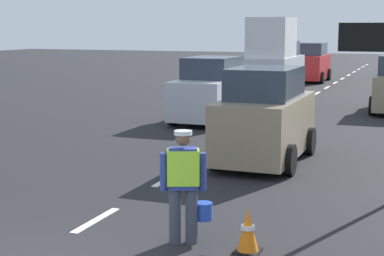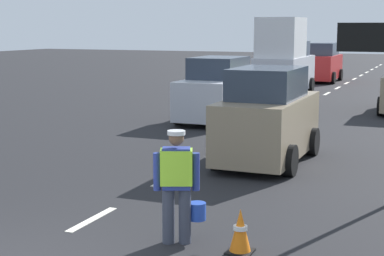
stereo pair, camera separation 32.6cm
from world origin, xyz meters
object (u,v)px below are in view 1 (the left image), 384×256
(lane_direction_sign, at_px, (381,69))
(car_oncoming_lead, at_px, (211,92))
(car_oncoming_third, at_px, (311,64))
(road_worker, at_px, (185,181))
(car_outgoing_ahead, at_px, (265,118))
(delivery_truck, at_px, (274,60))
(traffic_cone_near, at_px, (248,231))

(lane_direction_sign, distance_m, car_oncoming_lead, 10.28)
(car_oncoming_lead, bearing_deg, car_oncoming_third, 88.83)
(road_worker, distance_m, car_oncoming_third, 28.08)
(lane_direction_sign, distance_m, car_outgoing_ahead, 4.06)
(car_oncoming_third, distance_m, car_oncoming_lead, 16.50)
(car_oncoming_third, bearing_deg, delivery_truck, -93.19)
(lane_direction_sign, xyz_separation_m, delivery_truck, (-6.04, 17.37, -0.80))
(car_oncoming_lead, bearing_deg, delivery_truck, 90.47)
(lane_direction_sign, distance_m, delivery_truck, 18.41)
(car_oncoming_lead, bearing_deg, lane_direction_sign, -54.15)
(traffic_cone_near, bearing_deg, lane_direction_sign, 65.61)
(road_worker, xyz_separation_m, lane_direction_sign, (2.41, 3.15, 1.48))
(car_oncoming_third, height_order, car_oncoming_lead, car_oncoming_third)
(lane_direction_sign, height_order, car_oncoming_third, lane_direction_sign)
(lane_direction_sign, bearing_deg, delivery_truck, 109.17)
(lane_direction_sign, height_order, delivery_truck, delivery_truck)
(delivery_truck, xyz_separation_m, car_outgoing_ahead, (3.33, -14.68, -0.59))
(delivery_truck, bearing_deg, car_outgoing_ahead, -77.20)
(lane_direction_sign, xyz_separation_m, car_oncoming_third, (-5.63, 24.75, -1.38))
(road_worker, relative_size, car_oncoming_third, 0.42)
(traffic_cone_near, distance_m, car_oncoming_lead, 12.33)
(traffic_cone_near, height_order, car_oncoming_lead, car_oncoming_lead)
(lane_direction_sign, relative_size, car_outgoing_ahead, 0.84)
(traffic_cone_near, distance_m, car_oncoming_third, 28.26)
(lane_direction_sign, xyz_separation_m, car_outgoing_ahead, (-2.71, 2.70, -1.38))
(delivery_truck, xyz_separation_m, car_oncoming_third, (0.41, 7.38, -0.59))
(road_worker, relative_size, car_outgoing_ahead, 0.44)
(lane_direction_sign, bearing_deg, car_oncoming_lead, 125.85)
(traffic_cone_near, relative_size, car_oncoming_third, 0.16)
(traffic_cone_near, bearing_deg, car_oncoming_lead, 111.54)
(lane_direction_sign, bearing_deg, car_outgoing_ahead, 135.11)
(road_worker, bearing_deg, car_oncoming_third, 96.58)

